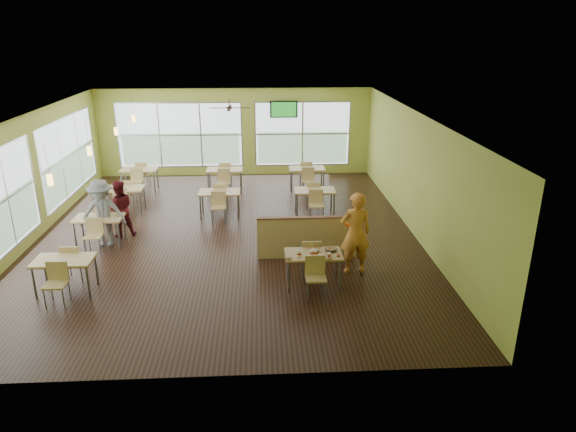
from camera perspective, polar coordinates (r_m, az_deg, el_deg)
The scene contains 20 objects.
room at distance 13.41m, azimuth -6.97°, elevation 4.29°, with size 12.00×12.04×3.20m.
window_bays at distance 16.77m, azimuth -15.45°, elevation 6.51°, with size 9.24×10.24×2.38m.
main_table at distance 10.96m, azimuth 2.83°, elevation -4.74°, with size 1.22×1.52×0.87m.
half_wall_divider at distance 12.32m, azimuth 2.14°, elevation -2.34°, with size 2.40×0.14×1.04m.
dining_tables at distance 15.43m, azimuth -10.34°, elevation 2.48°, with size 6.92×8.72×0.87m.
pendant_lights at distance 14.43m, azimuth -19.86°, elevation 7.87°, with size 0.11×7.31×0.86m.
ceiling_fan at distance 16.07m, azimuth -6.54°, elevation 11.87°, with size 1.25×1.25×0.29m.
tv_backwall at distance 19.00m, azimuth -0.47°, elevation 11.77°, with size 1.00×0.07×0.60m.
man_plaid at distance 11.50m, azimuth 7.49°, elevation -1.91°, with size 0.69×0.46×1.90m, color #EB571A.
patron_maroon at distance 14.21m, azimuth -18.22°, elevation 0.78°, with size 0.74×0.58×1.53m, color maroon.
patron_grey at distance 13.69m, azimuth -19.92°, elevation 0.31°, with size 1.12×0.64×1.73m, color slate.
cup_blue at distance 10.72m, azimuth 1.24°, elevation -4.17°, with size 0.10×0.10×0.37m.
cup_yellow at distance 10.80m, azimuth 2.65°, elevation -4.05°, with size 0.09×0.09×0.33m.
cup_red_near at distance 10.77m, azimuth 3.04°, elevation -4.06°, with size 0.10×0.10×0.37m.
cup_red_far at distance 10.70m, azimuth 4.60°, elevation -4.35°, with size 0.09×0.09×0.31m.
food_basket at distance 11.05m, azimuth 4.76°, elevation -3.70°, with size 0.27×0.27×0.06m.
ketchup_cup at distance 10.80m, azimuth 5.63°, elevation -4.43°, with size 0.07×0.07×0.03m, color maroon.
wrapper_left at distance 10.63m, azimuth 0.04°, elevation -4.72°, with size 0.14×0.13×0.04m, color #9F784D.
wrapper_mid at distance 10.98m, azimuth 3.08°, elevation -3.87°, with size 0.18×0.17×0.05m, color #9F784D.
wrapper_right at distance 10.67m, azimuth 4.60°, elevation -4.70°, with size 0.14×0.13×0.04m, color #9F784D.
Camera 1 is at (0.91, -12.87, 5.26)m, focal length 32.00 mm.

